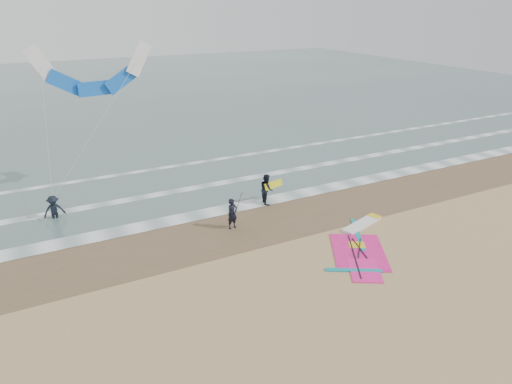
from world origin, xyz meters
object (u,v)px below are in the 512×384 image
person_walking (266,189)px  person_wading (53,205)px  windsurf_rig (361,244)px  person_standing (232,214)px  surf_kite (94,75)px

person_walking → person_wading: size_ratio=1.04×
windsurf_rig → person_walking: person_walking is taller
person_standing → surf_kite: size_ratio=0.21×
person_walking → surf_kite: size_ratio=0.23×
surf_kite → windsurf_rig: bearing=-52.4°
surf_kite → person_standing: bearing=-59.2°
person_standing → person_wading: bearing=133.1°
windsurf_rig → person_wading: 15.87m
person_standing → person_wading: person_wading is taller
windsurf_rig → surf_kite: 16.82m
person_wading → surf_kite: bearing=33.5°
person_standing → person_walking: (3.02, 1.96, 0.07)m
person_standing → surf_kite: 10.98m
person_standing → person_walking: bearing=19.8°
person_wading → person_standing: bearing=-38.2°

